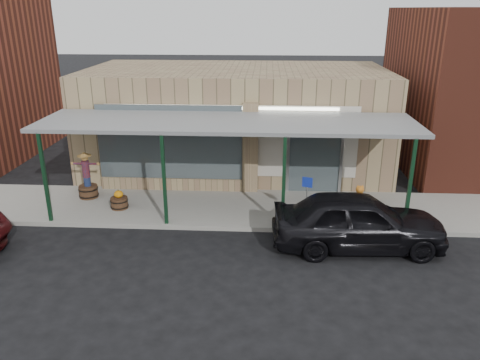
# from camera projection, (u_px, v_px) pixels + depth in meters

# --- Properties ---
(ground) EXTENTS (120.00, 120.00, 0.00)m
(ground) POSITION_uv_depth(u_px,v_px,m) (217.00, 264.00, 12.55)
(ground) COLOR black
(ground) RESTS_ON ground
(sidewalk) EXTENTS (40.00, 3.20, 0.15)m
(sidewalk) POSITION_uv_depth(u_px,v_px,m) (228.00, 208.00, 15.90)
(sidewalk) COLOR gray
(sidewalk) RESTS_ON ground
(storefront) EXTENTS (12.00, 6.25, 4.20)m
(storefront) POSITION_uv_depth(u_px,v_px,m) (236.00, 120.00, 19.47)
(storefront) COLOR #9B875F
(storefront) RESTS_ON ground
(awning) EXTENTS (12.00, 3.00, 3.04)m
(awning) POSITION_uv_depth(u_px,v_px,m) (227.00, 124.00, 14.85)
(awning) COLOR slate
(awning) RESTS_ON ground
(block_buildings_near) EXTENTS (61.00, 8.00, 8.00)m
(block_buildings_near) POSITION_uv_depth(u_px,v_px,m) (285.00, 76.00, 19.76)
(block_buildings_near) COLOR maroon
(block_buildings_near) RESTS_ON ground
(barrel_scarecrow) EXTENTS (1.02, 0.71, 1.68)m
(barrel_scarecrow) POSITION_uv_depth(u_px,v_px,m) (87.00, 182.00, 16.44)
(barrel_scarecrow) COLOR #4B361E
(barrel_scarecrow) RESTS_ON sidewalk
(barrel_pumpkin) EXTENTS (0.69, 0.69, 0.67)m
(barrel_pumpkin) POSITION_uv_depth(u_px,v_px,m) (119.00, 201.00, 15.64)
(barrel_pumpkin) COLOR #4B361E
(barrel_pumpkin) RESTS_ON sidewalk
(handicap_sign) EXTENTS (0.30, 0.12, 1.52)m
(handicap_sign) POSITION_uv_depth(u_px,v_px,m) (307.00, 194.00, 14.27)
(handicap_sign) COLOR gray
(handicap_sign) RESTS_ON sidewalk
(parked_sedan) EXTENTS (4.89, 2.14, 1.64)m
(parked_sedan) POSITION_uv_depth(u_px,v_px,m) (358.00, 221.00, 13.19)
(parked_sedan) COLOR black
(parked_sedan) RESTS_ON ground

